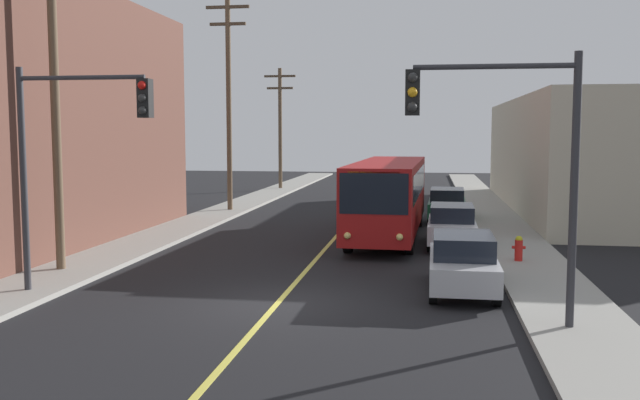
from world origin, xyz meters
name	(u,v)px	position (x,y,z in m)	size (l,w,h in m)	color
ground_plane	(277,303)	(0.00, 0.00, 0.00)	(120.00, 120.00, 0.00)	black
sidewalk_left	(158,237)	(-7.25, 10.00, 0.07)	(2.50, 90.00, 0.15)	gray
sidewalk_right	(517,246)	(7.25, 10.00, 0.07)	(2.50, 90.00, 0.15)	gray
lane_stripe_center	(345,226)	(0.00, 15.00, 0.01)	(0.16, 60.00, 0.01)	#D8CC4C
building_right_warehouse	(621,155)	(14.50, 23.72, 3.13)	(12.00, 25.44, 6.26)	beige
city_bus	(389,194)	(2.20, 12.12, 1.82)	(2.92, 12.22, 3.20)	maroon
parked_car_silver	(463,262)	(4.81, 2.10, 0.84)	(1.85, 4.42, 1.62)	#B7B7BC
parked_car_white	(452,225)	(4.77, 9.97, 0.84)	(1.89, 4.44, 1.62)	silver
parked_car_green	(447,204)	(4.80, 17.94, 0.84)	(1.94, 4.46, 1.62)	#196038
utility_pole_near	(54,78)	(-7.56, 2.79, 6.10)	(2.40, 0.28, 10.86)	brown
utility_pole_mid	(229,94)	(-7.01, 19.97, 6.49)	(2.40, 0.28, 11.61)	brown
utility_pole_far	(280,122)	(-7.36, 35.12, 5.18)	(2.40, 0.28, 9.10)	brown
traffic_signal_left_corner	(75,137)	(-5.41, -0.08, 4.30)	(3.75, 0.48, 6.00)	#2D2D33
traffic_signal_right_corner	(503,138)	(5.41, -1.66, 4.30)	(3.75, 0.48, 6.00)	#2D2D33
fire_hydrant	(519,248)	(6.85, 6.37, 0.58)	(0.44, 0.26, 0.84)	red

